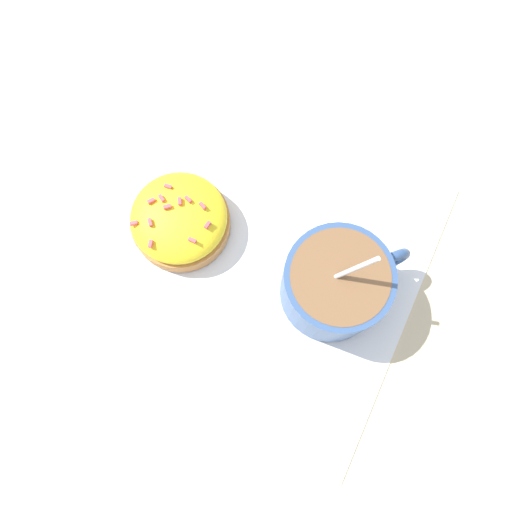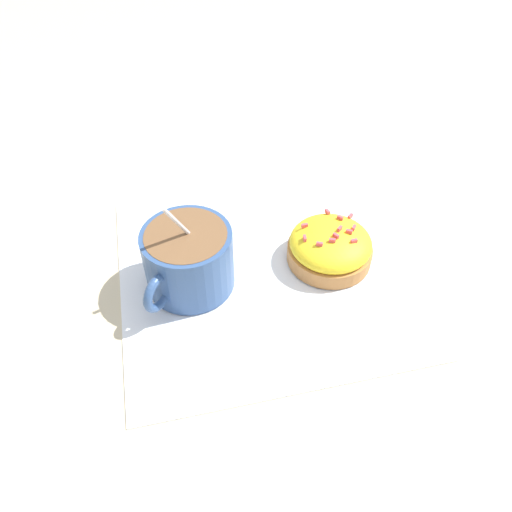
% 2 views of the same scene
% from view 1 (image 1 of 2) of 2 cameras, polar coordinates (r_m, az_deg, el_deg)
% --- Properties ---
extents(ground_plane, '(3.00, 3.00, 0.00)m').
position_cam_1_polar(ground_plane, '(0.49, -0.07, -0.15)').
color(ground_plane, '#C6B793').
extents(paper_napkin, '(0.32, 0.32, 0.00)m').
position_cam_1_polar(paper_napkin, '(0.49, -0.07, -0.10)').
color(paper_napkin, white).
rests_on(paper_napkin, ground_plane).
extents(coffee_cup, '(0.10, 0.10, 0.12)m').
position_cam_1_polar(coffee_cup, '(0.45, 9.15, -3.14)').
color(coffee_cup, '#335184').
rests_on(coffee_cup, paper_napkin).
extents(frosted_pastry, '(0.10, 0.10, 0.05)m').
position_cam_1_polar(frosted_pastry, '(0.48, -8.83, 3.92)').
color(frosted_pastry, '#B2753D').
rests_on(frosted_pastry, paper_napkin).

